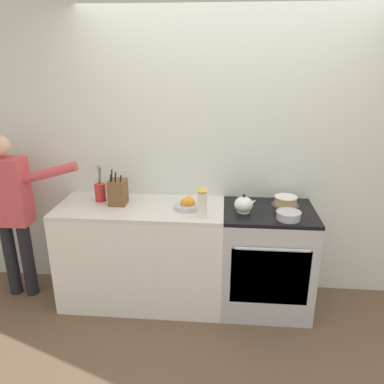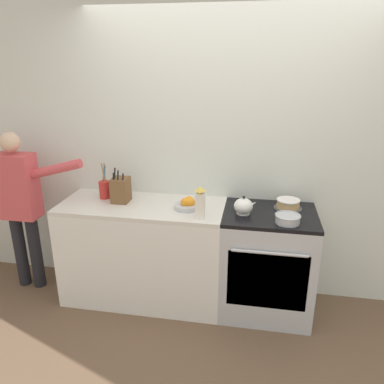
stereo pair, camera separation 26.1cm
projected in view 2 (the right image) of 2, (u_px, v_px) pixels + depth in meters
name	position (u px, v px, depth m)	size (l,w,h in m)	color
ground_plane	(220.00, 325.00, 3.10)	(16.00, 16.00, 0.00)	brown
wall_back	(231.00, 155.00, 3.25)	(8.00, 0.04, 2.60)	silver
counter_cabinet	(144.00, 252.00, 3.35)	(1.41, 0.61, 0.91)	white
stove_range	(267.00, 263.00, 3.17)	(0.75, 0.64, 0.91)	#B7BABF
layer_cake	(288.00, 204.00, 3.09)	(0.23, 0.23, 0.08)	#4C4C51
tea_kettle	(244.00, 206.00, 2.99)	(0.18, 0.15, 0.15)	white
mixing_bowl	(288.00, 219.00, 2.82)	(0.19, 0.19, 0.07)	#B7BABF
knife_block	(121.00, 190.00, 3.23)	(0.14, 0.16, 0.30)	brown
utensil_crock	(104.00, 189.00, 3.32)	(0.09, 0.09, 0.33)	red
fruit_bowl	(188.00, 204.00, 3.09)	(0.21, 0.21, 0.10)	#B7BABF
milk_carton	(200.00, 203.00, 2.89)	(0.07, 0.07, 0.26)	white
person_baker	(20.00, 199.00, 3.38)	(0.89, 0.20, 1.50)	black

